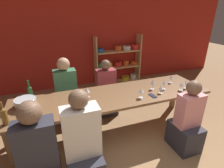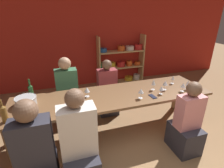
{
  "view_description": "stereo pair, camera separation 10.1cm",
  "coord_description": "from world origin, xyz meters",
  "px_view_note": "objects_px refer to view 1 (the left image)",
  "views": [
    {
      "loc": [
        -0.94,
        -0.81,
        1.99
      ],
      "look_at": [
        -0.04,
        1.62,
        0.87
      ],
      "focal_mm": 28.0,
      "sensor_mm": 36.0,
      "label": 1
    },
    {
      "loc": [
        -0.85,
        -0.84,
        1.99
      ],
      "look_at": [
        -0.04,
        1.62,
        0.87
      ],
      "focal_mm": 28.0,
      "sensor_mm": 36.0,
      "label": 2
    }
  ],
  "objects_px": {
    "wine_bottle_dark": "(30,92)",
    "wine_glass_empty_a": "(141,91)",
    "person_far_b": "(67,97)",
    "wine_glass_empty_b": "(78,98)",
    "person_near_c": "(41,165)",
    "person_near_a": "(83,153)",
    "shelf_unit": "(118,64)",
    "wine_glass_white_a": "(186,82)",
    "wine_glass_red_a": "(182,84)",
    "person_near_b": "(186,124)",
    "wine_glass_white_b": "(161,88)",
    "wine_glass_red_b": "(153,82)",
    "cell_phone": "(153,96)",
    "dining_table": "(114,99)",
    "person_far_a": "(106,94)",
    "wine_glass_white_c": "(171,77)",
    "wine_bottle_green": "(4,116)",
    "wine_glass_white_d": "(164,82)",
    "wine_glass_red_c": "(87,90)",
    "mixing_bowl": "(26,102)"
  },
  "relations": [
    {
      "from": "wine_bottle_dark",
      "to": "person_near_c",
      "type": "height_order",
      "value": "person_near_c"
    },
    {
      "from": "wine_glass_white_b",
      "to": "wine_glass_red_a",
      "type": "bearing_deg",
      "value": -3.68
    },
    {
      "from": "wine_glass_empty_a",
      "to": "person_far_a",
      "type": "relative_size",
      "value": 0.14
    },
    {
      "from": "wine_bottle_green",
      "to": "person_far_a",
      "type": "relative_size",
      "value": 0.27
    },
    {
      "from": "wine_glass_empty_a",
      "to": "person_far_b",
      "type": "height_order",
      "value": "person_far_b"
    },
    {
      "from": "shelf_unit",
      "to": "wine_glass_white_c",
      "type": "xyz_separation_m",
      "value": [
        0.24,
        -2.0,
        0.27
      ]
    },
    {
      "from": "person_near_c",
      "to": "person_far_a",
      "type": "bearing_deg",
      "value": 50.38
    },
    {
      "from": "person_near_b",
      "to": "wine_glass_red_b",
      "type": "bearing_deg",
      "value": 104.76
    },
    {
      "from": "wine_bottle_dark",
      "to": "wine_glass_white_b",
      "type": "xyz_separation_m",
      "value": [
        1.97,
        -0.51,
        -0.02
      ]
    },
    {
      "from": "dining_table",
      "to": "wine_glass_empty_a",
      "type": "relative_size",
      "value": 19.57
    },
    {
      "from": "wine_bottle_green",
      "to": "wine_glass_empty_a",
      "type": "xyz_separation_m",
      "value": [
        1.84,
        0.05,
        -0.0
      ]
    },
    {
      "from": "wine_bottle_dark",
      "to": "wine_glass_red_b",
      "type": "xyz_separation_m",
      "value": [
        1.93,
        -0.33,
        0.01
      ]
    },
    {
      "from": "wine_bottle_green",
      "to": "wine_glass_empty_a",
      "type": "distance_m",
      "value": 1.84
    },
    {
      "from": "mixing_bowl",
      "to": "person_near_b",
      "type": "distance_m",
      "value": 2.34
    },
    {
      "from": "mixing_bowl",
      "to": "person_far_b",
      "type": "xyz_separation_m",
      "value": [
        0.61,
        0.62,
        -0.34
      ]
    },
    {
      "from": "person_near_a",
      "to": "person_near_c",
      "type": "distance_m",
      "value": 0.46
    },
    {
      "from": "wine_glass_white_a",
      "to": "person_near_c",
      "type": "bearing_deg",
      "value": -165.88
    },
    {
      "from": "shelf_unit",
      "to": "mixing_bowl",
      "type": "xyz_separation_m",
      "value": [
        -2.22,
        -2.02,
        0.23
      ]
    },
    {
      "from": "wine_glass_empty_a",
      "to": "wine_glass_empty_b",
      "type": "distance_m",
      "value": 0.95
    },
    {
      "from": "wine_glass_red_a",
      "to": "wine_glass_white_d",
      "type": "height_order",
      "value": "wine_glass_white_d"
    },
    {
      "from": "wine_glass_white_c",
      "to": "wine_bottle_green",
      "type": "bearing_deg",
      "value": -171.74
    },
    {
      "from": "cell_phone",
      "to": "person_far_b",
      "type": "distance_m",
      "value": 1.59
    },
    {
      "from": "wine_glass_white_d",
      "to": "cell_phone",
      "type": "xyz_separation_m",
      "value": [
        -0.33,
        -0.17,
        -0.11
      ]
    },
    {
      "from": "wine_glass_white_c",
      "to": "person_near_b",
      "type": "height_order",
      "value": "person_near_b"
    },
    {
      "from": "wine_glass_white_b",
      "to": "wine_glass_white_d",
      "type": "relative_size",
      "value": 0.83
    },
    {
      "from": "person_far_b",
      "to": "person_near_a",
      "type": "bearing_deg",
      "value": 89.98
    },
    {
      "from": "person_near_c",
      "to": "person_near_a",
      "type": "bearing_deg",
      "value": 1.89
    },
    {
      "from": "wine_glass_red_a",
      "to": "wine_glass_empty_a",
      "type": "bearing_deg",
      "value": -179.87
    },
    {
      "from": "shelf_unit",
      "to": "wine_glass_white_a",
      "type": "bearing_deg",
      "value": -82.04
    },
    {
      "from": "wine_glass_red_a",
      "to": "wine_glass_white_d",
      "type": "bearing_deg",
      "value": 148.57
    },
    {
      "from": "wine_glass_white_b",
      "to": "wine_glass_red_b",
      "type": "bearing_deg",
      "value": 101.34
    },
    {
      "from": "wine_glass_white_b",
      "to": "person_far_a",
      "type": "distance_m",
      "value": 1.18
    },
    {
      "from": "wine_glass_white_b",
      "to": "wine_glass_red_b",
      "type": "height_order",
      "value": "wine_glass_red_b"
    },
    {
      "from": "cell_phone",
      "to": "shelf_unit",
      "type": "bearing_deg",
      "value": 80.97
    },
    {
      "from": "wine_glass_white_c",
      "to": "wine_glass_white_d",
      "type": "xyz_separation_m",
      "value": [
        -0.29,
        -0.19,
        0.01
      ]
    },
    {
      "from": "wine_glass_white_c",
      "to": "person_near_a",
      "type": "bearing_deg",
      "value": -154.52
    },
    {
      "from": "wine_glass_white_a",
      "to": "person_near_a",
      "type": "relative_size",
      "value": 0.13
    },
    {
      "from": "wine_glass_white_a",
      "to": "wine_glass_red_a",
      "type": "relative_size",
      "value": 1.1
    },
    {
      "from": "mixing_bowl",
      "to": "wine_glass_red_c",
      "type": "xyz_separation_m",
      "value": [
        0.87,
        -0.01,
        0.05
      ]
    },
    {
      "from": "wine_bottle_dark",
      "to": "wine_glass_empty_a",
      "type": "bearing_deg",
      "value": -18.73
    },
    {
      "from": "wine_glass_red_c",
      "to": "wine_glass_white_b",
      "type": "bearing_deg",
      "value": -13.84
    },
    {
      "from": "wine_glass_white_b",
      "to": "person_far_b",
      "type": "relative_size",
      "value": 0.11
    },
    {
      "from": "wine_bottle_dark",
      "to": "wine_glass_empty_b",
      "type": "relative_size",
      "value": 1.94
    },
    {
      "from": "person_near_b",
      "to": "wine_glass_empty_a",
      "type": "bearing_deg",
      "value": 137.54
    },
    {
      "from": "wine_glass_empty_b",
      "to": "person_far_b",
      "type": "height_order",
      "value": "person_far_b"
    },
    {
      "from": "wine_glass_white_c",
      "to": "person_near_b",
      "type": "distance_m",
      "value": 0.96
    },
    {
      "from": "wine_glass_red_a",
      "to": "wine_glass_empty_b",
      "type": "relative_size",
      "value": 0.94
    },
    {
      "from": "person_near_b",
      "to": "wine_glass_white_c",
      "type": "bearing_deg",
      "value": 70.06
    },
    {
      "from": "mixing_bowl",
      "to": "wine_glass_red_c",
      "type": "bearing_deg",
      "value": -0.83
    },
    {
      "from": "person_far_b",
      "to": "person_near_c",
      "type": "relative_size",
      "value": 0.99
    }
  ]
}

